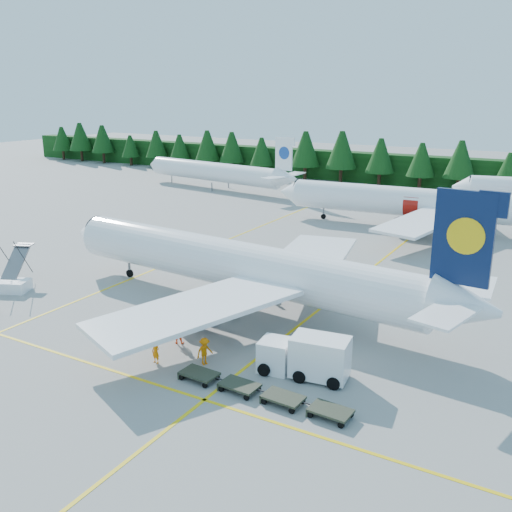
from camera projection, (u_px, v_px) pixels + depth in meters
The scene contains 14 objects.
ground at pixel (185, 343), 43.24m from camera, with size 320.00×320.00×0.00m, color gray.
taxi_stripe_a at pixel (192, 254), 66.58m from camera, with size 0.25×120.00×0.01m, color yellow.
taxi_stripe_b at pixel (354, 282), 56.97m from camera, with size 0.25×120.00×0.01m, color yellow.
taxi_stripe_cross at pixel (131, 376), 38.26m from camera, with size 80.00×0.25×0.01m, color yellow.
treeline_hedge at pixel (440, 172), 110.50m from camera, with size 220.00×4.00×6.00m, color black.
airliner_navy at pixel (228, 264), 50.58m from camera, with size 41.95×34.40×12.20m.
airliner_red at pixel (408, 202), 78.65m from camera, with size 40.25×33.04×11.70m.
airliner_far_left at pixel (209, 171), 110.20m from camera, with size 36.36×8.75×10.62m.
airstairs at pixel (9, 282), 54.54m from camera, with size 4.88×6.23×3.67m.
service_truck at pixel (304, 356), 38.06m from camera, with size 6.28×2.98×2.92m.
dolly_train at pixel (261, 391), 35.54m from camera, with size 11.87×1.82×0.14m.
crew_a at pixel (156, 352), 39.95m from camera, with size 0.62×0.41×1.69m, color orange.
crew_b at pixel (178, 332), 43.04m from camera, with size 0.88×0.68×1.81m, color #FF3F05.
crew_c at pixel (205, 351), 39.68m from camera, with size 0.83×0.56×2.00m, color orange.
Camera 1 is at (24.51, -31.59, 18.56)m, focal length 40.00 mm.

